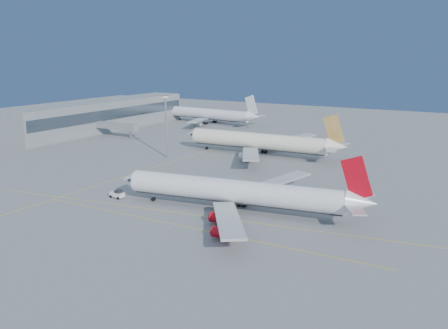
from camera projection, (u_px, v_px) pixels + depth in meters
The scene contains 9 objects.
ground at pixel (205, 208), 127.46m from camera, with size 500.00×500.00×0.00m, color slate.
terminal at pixel (103, 115), 253.72m from camera, with size 18.40×110.00×15.00m.
jet_bridge at pixel (119, 126), 232.59m from camera, with size 23.60×3.60×6.90m.
taxiway_lines at pixel (173, 194), 140.00m from camera, with size 118.86×140.00×0.02m.
airliner_virgin at pixel (238, 192), 123.75m from camera, with size 67.07×59.74×16.57m.
airliner_etihad at pixel (261, 141), 191.78m from camera, with size 67.60×62.54×17.67m.
airliner_third at pixel (211, 114), 277.13m from camera, with size 63.94×58.68×17.14m.
pushback_tug at pixel (117, 194), 136.35m from camera, with size 4.29×2.84×2.32m.
light_mast at pixel (166, 121), 186.25m from camera, with size 2.02×2.02×23.39m.
Camera 1 is at (65.16, -103.08, 39.02)m, focal length 40.00 mm.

